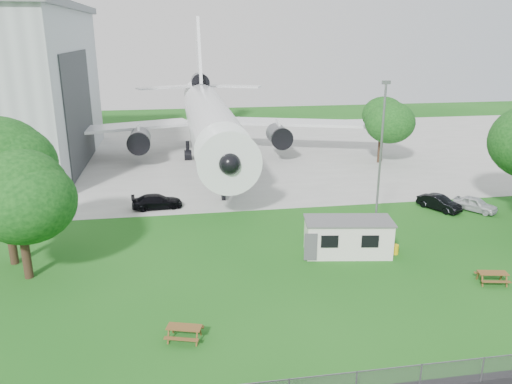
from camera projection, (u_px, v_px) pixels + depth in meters
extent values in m
plane|color=#286C1F|center=(286.00, 292.00, 30.67)|extent=(160.00, 160.00, 0.00)
cube|color=#B7B7B2|center=(224.00, 153.00, 66.38)|extent=(120.00, 46.00, 0.03)
cube|color=#2D3033|center=(80.00, 111.00, 57.03)|extent=(0.16, 16.00, 12.96)
cylinder|color=white|center=(210.00, 120.00, 60.77)|extent=(5.40, 34.00, 5.40)
cone|color=white|center=(226.00, 156.00, 42.91)|extent=(5.40, 5.50, 5.40)
cone|color=white|center=(200.00, 94.00, 80.27)|extent=(4.86, 9.00, 4.86)
cube|color=white|center=(108.00, 128.00, 62.22)|extent=(21.36, 10.77, 0.36)
cube|color=white|center=(303.00, 123.00, 66.07)|extent=(21.36, 10.77, 0.36)
cube|color=white|center=(199.00, 57.00, 78.53)|extent=(0.46, 9.96, 12.17)
cylinder|color=#515459|center=(140.00, 140.00, 59.63)|extent=(2.50, 4.20, 2.50)
cylinder|color=#515459|center=(279.00, 136.00, 62.25)|extent=(2.50, 4.20, 2.50)
cylinder|color=#515459|center=(200.00, 82.00, 78.72)|extent=(2.60, 4.50, 2.60)
cylinder|color=black|center=(223.00, 188.00, 47.38)|extent=(0.36, 0.36, 2.40)
cylinder|color=black|center=(188.00, 150.00, 62.46)|extent=(0.44, 0.44, 2.40)
cylinder|color=black|center=(232.00, 149.00, 63.33)|extent=(0.44, 0.44, 2.40)
cube|color=silver|center=(348.00, 238.00, 35.68)|extent=(6.31, 3.39, 2.50)
cube|color=#59595B|center=(349.00, 221.00, 35.29)|extent=(6.54, 3.62, 0.12)
cylinder|color=gold|center=(395.00, 249.00, 35.92)|extent=(0.50, 0.50, 0.70)
cylinder|color=slate|center=(380.00, 167.00, 35.93)|extent=(0.16, 0.16, 12.00)
cylinder|color=#382619|center=(11.00, 236.00, 33.94)|extent=(0.56, 0.56, 4.06)
cylinder|color=#382619|center=(26.00, 256.00, 32.08)|extent=(0.56, 0.56, 3.08)
sphere|color=#276E20|center=(18.00, 201.00, 30.94)|extent=(6.27, 6.27, 6.27)
cylinder|color=#382619|center=(380.00, 150.00, 60.99)|extent=(0.56, 0.56, 3.15)
sphere|color=#276E20|center=(382.00, 119.00, 59.82)|extent=(6.10, 6.10, 6.10)
imported|color=silver|center=(475.00, 204.00, 44.50)|extent=(3.41, 3.93, 1.28)
imported|color=black|center=(439.00, 203.00, 44.81)|extent=(3.07, 4.13, 1.30)
imported|color=black|center=(157.00, 202.00, 45.15)|extent=(4.65, 2.23, 1.30)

